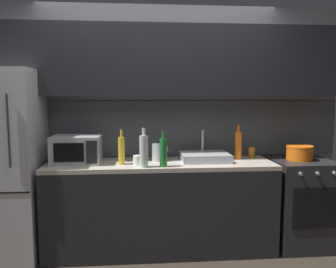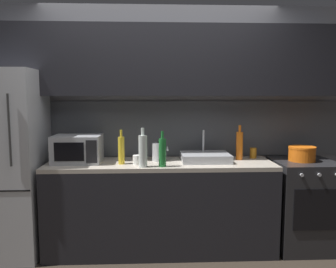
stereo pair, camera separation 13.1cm
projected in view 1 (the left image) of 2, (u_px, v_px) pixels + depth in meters
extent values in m
cube|color=slate|center=(158.00, 124.00, 3.69)|extent=(3.97, 0.10, 2.50)
cube|color=#4C4F54|center=(159.00, 129.00, 3.64)|extent=(3.97, 0.01, 0.60)
cube|color=black|center=(159.00, 61.00, 3.40)|extent=(3.65, 0.34, 0.70)
cube|color=black|center=(161.00, 208.00, 3.38)|extent=(2.23, 0.60, 0.86)
cube|color=#B2A899|center=(161.00, 164.00, 3.33)|extent=(2.23, 0.60, 0.04)
cube|color=#B7BABF|center=(4.00, 165.00, 3.21)|extent=(0.68, 0.66, 1.80)
cylinder|color=#333333|center=(8.00, 131.00, 2.84)|extent=(0.02, 0.02, 0.63)
cube|color=#232326|center=(300.00, 202.00, 3.50)|extent=(0.60, 0.60, 0.90)
cube|color=black|center=(316.00, 208.00, 3.20)|extent=(0.45, 0.01, 0.40)
cylinder|color=#B2B2B7|center=(301.00, 174.00, 3.14)|extent=(0.03, 0.02, 0.03)
cylinder|color=#B2B2B7|center=(318.00, 173.00, 3.15)|extent=(0.03, 0.02, 0.03)
cylinder|color=#B2B2B7|center=(335.00, 173.00, 3.16)|extent=(0.03, 0.02, 0.03)
cube|color=#A8AAAF|center=(77.00, 149.00, 3.27)|extent=(0.46, 0.34, 0.27)
cube|color=black|center=(69.00, 153.00, 3.09)|extent=(0.28, 0.01, 0.18)
cube|color=black|center=(92.00, 152.00, 3.11)|extent=(0.10, 0.01, 0.22)
cube|color=#ADAFB5|center=(205.00, 157.00, 3.39)|extent=(0.48, 0.38, 0.08)
cylinder|color=silver|center=(203.00, 140.00, 3.51)|extent=(0.02, 0.02, 0.22)
cylinder|color=#B7BABF|center=(158.00, 152.00, 3.39)|extent=(0.13, 0.13, 0.18)
sphere|color=black|center=(158.00, 142.00, 3.38)|extent=(0.02, 0.02, 0.02)
cone|color=#B7BABF|center=(167.00, 148.00, 3.40)|extent=(0.03, 0.03, 0.05)
cylinder|color=silver|center=(144.00, 151.00, 3.08)|extent=(0.08, 0.08, 0.29)
cylinder|color=silver|center=(144.00, 132.00, 3.06)|extent=(0.03, 0.03, 0.07)
cylinder|color=orange|center=(238.00, 145.00, 3.48)|extent=(0.07, 0.07, 0.29)
cylinder|color=orange|center=(239.00, 128.00, 3.46)|extent=(0.03, 0.03, 0.07)
cylinder|color=#1E6B2D|center=(163.00, 153.00, 3.11)|extent=(0.07, 0.07, 0.26)
cylinder|color=#1E6B2D|center=(163.00, 135.00, 3.09)|extent=(0.03, 0.03, 0.07)
cylinder|color=gold|center=(122.00, 151.00, 3.21)|extent=(0.06, 0.06, 0.26)
cylinder|color=gold|center=(121.00, 134.00, 3.19)|extent=(0.02, 0.02, 0.07)
cylinder|color=#B27019|center=(251.00, 152.00, 3.58)|extent=(0.07, 0.07, 0.11)
cylinder|color=silver|center=(138.00, 160.00, 3.21)|extent=(0.08, 0.08, 0.09)
cylinder|color=orange|center=(300.00, 154.00, 3.44)|extent=(0.26, 0.26, 0.13)
cylinder|color=orange|center=(300.00, 147.00, 3.43)|extent=(0.26, 0.26, 0.02)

